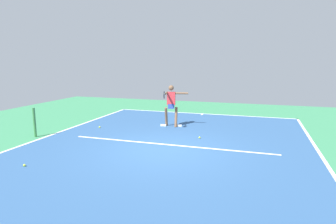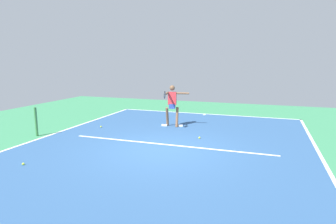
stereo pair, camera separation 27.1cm
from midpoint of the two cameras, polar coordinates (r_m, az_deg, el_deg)
ground_plane at (r=9.01m, az=-1.72°, el=-7.45°), size 21.78×21.78×0.00m
court_surface at (r=9.01m, az=-1.72°, el=-7.44°), size 9.25×12.99×0.00m
court_line_baseline_near at (r=15.07m, az=6.44°, el=-0.34°), size 9.25×0.10×0.01m
court_line_sideline_left at (r=8.71m, az=28.41°, el=-9.31°), size 0.10×12.99×0.01m
court_line_sideline_right at (r=11.32m, az=-24.19°, el=-4.67°), size 0.10×12.99×0.01m
court_line_service at (r=9.47m, az=-0.67°, el=-6.54°), size 6.93×0.10×0.01m
court_line_centre_mark at (r=14.88m, az=6.29°, el=-0.48°), size 0.10×0.30×0.01m
net_post at (r=11.44m, az=-25.69°, el=-1.90°), size 0.09×0.09×1.07m
tennis_player at (r=11.89m, az=-0.01°, el=1.80°), size 1.15×1.27×1.75m
tennis_ball_near_service_line at (r=10.27m, az=5.57°, el=-5.10°), size 0.07×0.07×0.07m
tennis_ball_near_player at (r=12.18m, az=-14.10°, el=-2.94°), size 0.07×0.07×0.07m
tennis_ball_far_corner at (r=8.53m, az=-27.56°, el=-9.41°), size 0.07×0.07×0.07m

